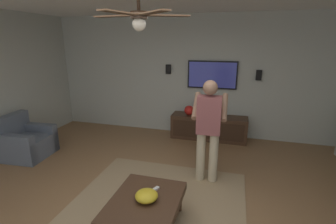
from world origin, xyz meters
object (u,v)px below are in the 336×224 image
at_px(armchair, 26,143).
at_px(ceiling_fan, 139,18).
at_px(remote_white, 154,190).
at_px(wall_speaker_right, 168,69).
at_px(person_standing, 209,126).
at_px(coffee_table, 145,207).
at_px(wall_speaker_left, 259,75).
at_px(tv, 212,75).
at_px(media_console, 209,127).
at_px(vase_round, 189,110).
at_px(bowl, 146,196).

xyz_separation_m(armchair, ceiling_fan, (-0.70, -2.73, 2.17)).
xyz_separation_m(armchair, remote_white, (-1.02, -3.00, 0.13)).
bearing_deg(ceiling_fan, wall_speaker_right, 8.43).
relative_size(person_standing, wall_speaker_right, 7.45).
height_order(coffee_table, wall_speaker_left, wall_speaker_left).
height_order(tv, remote_white, tv).
bearing_deg(tv, media_console, -0.00).
distance_m(media_console, tv, 1.20).
height_order(armchair, tv, tv).
bearing_deg(person_standing, wall_speaker_left, -23.89).
relative_size(armchair, media_console, 0.51).
bearing_deg(vase_round, wall_speaker_left, -78.71).
relative_size(media_console, person_standing, 1.04).
relative_size(coffee_table, person_standing, 0.61).
bearing_deg(media_console, coffee_table, -7.44).
bearing_deg(person_standing, wall_speaker_right, 28.83).
relative_size(remote_white, wall_speaker_left, 0.68).
height_order(remote_white, wall_speaker_right, wall_speaker_right).
relative_size(armchair, ceiling_fan, 0.74).
bearing_deg(tv, bowl, -6.53).
bearing_deg(vase_round, coffee_table, -178.95).
xyz_separation_m(media_console, remote_white, (-2.86, 0.35, 0.14)).
xyz_separation_m(wall_speaker_left, wall_speaker_right, (0.00, 2.02, 0.07)).
xyz_separation_m(person_standing, remote_white, (-1.09, 0.52, -0.52)).
xyz_separation_m(coffee_table, tv, (3.31, -0.40, 1.16)).
bearing_deg(armchair, wall_speaker_right, 38.07).
bearing_deg(bowl, wall_speaker_right, 11.08).
distance_m(bowl, wall_speaker_left, 3.74).
xyz_separation_m(armchair, coffee_table, (-1.23, -2.95, 0.02)).
bearing_deg(wall_speaker_right, coffee_table, -169.27).
bearing_deg(bowl, remote_white, -7.32).
distance_m(armchair, media_console, 3.82).
xyz_separation_m(bowl, vase_round, (3.03, 0.08, 0.20)).
relative_size(tv, remote_white, 7.40).
distance_m(remote_white, wall_speaker_left, 3.56).
distance_m(remote_white, vase_round, 2.84).
distance_m(coffee_table, wall_speaker_left, 3.79).
relative_size(armchair, wall_speaker_left, 3.93).
bearing_deg(ceiling_fan, coffee_table, -157.67).
relative_size(coffee_table, ceiling_fan, 0.85).
bearing_deg(wall_speaker_right, media_console, -103.85).
bearing_deg(wall_speaker_left, remote_white, 156.64).
distance_m(media_console, ceiling_fan, 3.40).
height_order(bowl, ceiling_fan, ceiling_fan).
relative_size(media_console, tv, 1.53).
distance_m(person_standing, vase_round, 1.87).
relative_size(tv, bowl, 4.17).
distance_m(person_standing, bowl, 1.48).
xyz_separation_m(armchair, person_standing, (0.07, -3.52, 0.65)).
bearing_deg(bowl, ceiling_fan, 24.28).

